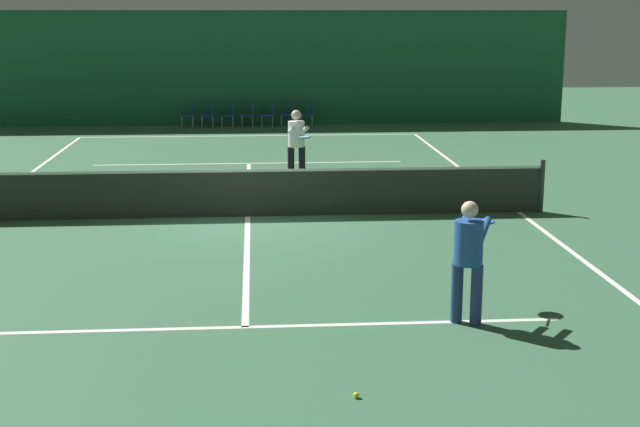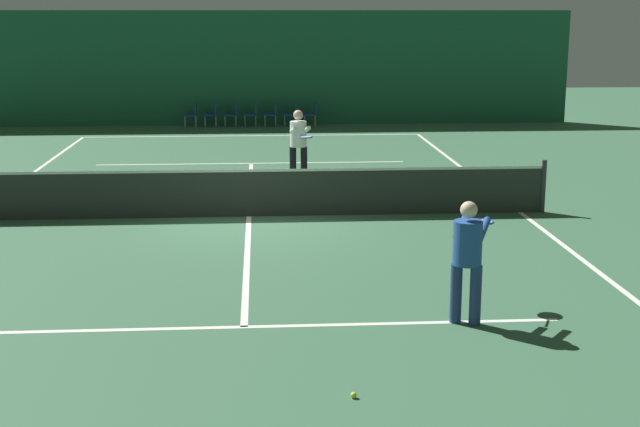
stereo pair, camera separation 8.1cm
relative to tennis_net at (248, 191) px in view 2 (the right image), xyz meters
The scene contains 18 objects.
ground_plane 0.51m from the tennis_net, ahead, with size 60.00×60.00×0.00m, color #386647.
backdrop_curtain 15.00m from the tennis_net, 90.00° to the left, with size 23.00×0.12×4.04m.
court_line_baseline_far 11.91m from the tennis_net, 90.00° to the left, with size 11.00×0.10×0.00m.
court_line_service_far 6.42m from the tennis_net, 90.00° to the left, with size 8.25×0.10×0.00m.
court_line_service_near 6.42m from the tennis_net, 90.00° to the right, with size 8.25×0.10×0.00m.
court_line_sideline_right 5.52m from the tennis_net, ahead, with size 0.10×23.80×0.00m.
court_line_centre 0.51m from the tennis_net, ahead, with size 0.10×12.80×0.00m.
tennis_net is the anchor object (origin of this frame).
player_near 7.05m from the tennis_net, 65.69° to the right, with size 0.88×1.36×1.63m.
player_far 3.89m from the tennis_net, 72.49° to the left, with size 0.53×1.40×1.71m.
courtside_chair_0 14.53m from the tennis_net, 98.40° to the left, with size 0.44×0.44×0.84m.
courtside_chair_1 14.44m from the tennis_net, 95.63° to the left, with size 0.44×0.44×0.84m.
courtside_chair_2 14.39m from the tennis_net, 92.84° to the left, with size 0.44×0.44×0.84m.
courtside_chair_3 14.37m from the tennis_net, 90.03° to the left, with size 0.44×0.44×0.84m.
courtside_chair_4 14.39m from the tennis_net, 87.22° to the left, with size 0.44×0.44×0.84m.
courtside_chair_5 14.44m from the tennis_net, 84.42° to the left, with size 0.44×0.44×0.84m.
courtside_chair_6 14.53m from the tennis_net, 81.65° to the left, with size 0.44×0.44×0.84m.
tennis_ball 8.75m from the tennis_net, 82.20° to the right, with size 0.07×0.07×0.07m.
Camera 2 is at (0.24, -17.32, 3.97)m, focal length 50.00 mm.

